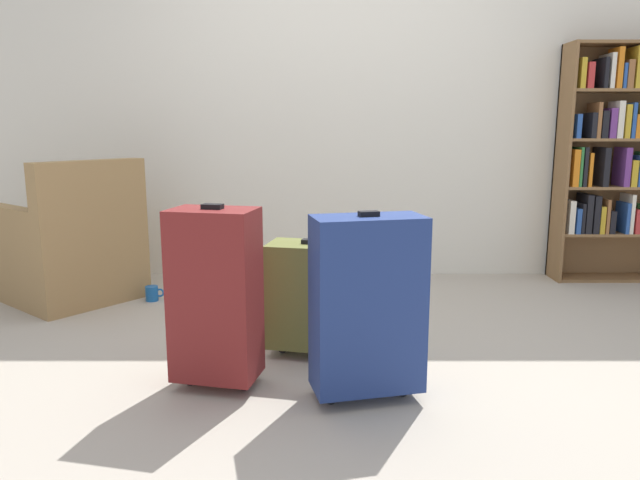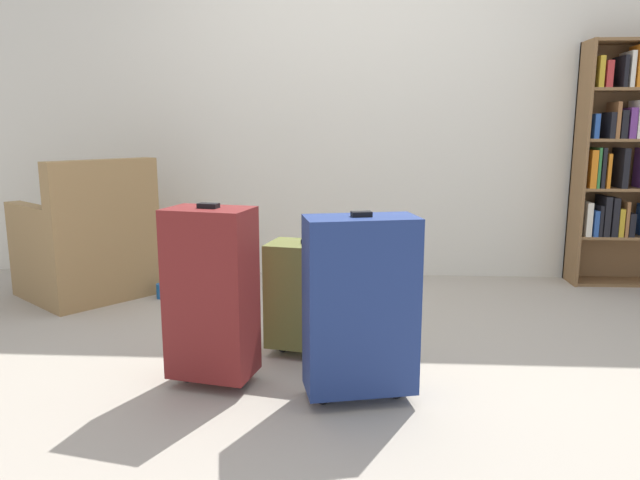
{
  "view_description": "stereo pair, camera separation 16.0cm",
  "coord_description": "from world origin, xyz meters",
  "px_view_note": "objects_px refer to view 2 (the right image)",
  "views": [
    {
      "loc": [
        -0.12,
        -2.73,
        1.1
      ],
      "look_at": [
        -0.13,
        0.12,
        0.55
      ],
      "focal_mm": 33.27,
      "sensor_mm": 36.0,
      "label": 1
    },
    {
      "loc": [
        0.04,
        -2.73,
        1.1
      ],
      "look_at": [
        -0.13,
        0.12,
        0.55
      ],
      "focal_mm": 33.27,
      "sensor_mm": 36.0,
      "label": 2
    }
  ],
  "objects_px": {
    "armchair": "(88,248)",
    "suitcase_navy_blue": "(360,305)",
    "suitcase_dark_red": "(211,293)",
    "suitcase_olive": "(311,295)",
    "mug": "(163,291)"
  },
  "relations": [
    {
      "from": "mug",
      "to": "suitcase_olive",
      "type": "height_order",
      "value": "suitcase_olive"
    },
    {
      "from": "suitcase_olive",
      "to": "suitcase_navy_blue",
      "type": "height_order",
      "value": "suitcase_navy_blue"
    },
    {
      "from": "armchair",
      "to": "suitcase_dark_red",
      "type": "distance_m",
      "value": 1.74
    },
    {
      "from": "armchair",
      "to": "mug",
      "type": "bearing_deg",
      "value": -4.91
    },
    {
      "from": "mug",
      "to": "suitcase_navy_blue",
      "type": "height_order",
      "value": "suitcase_navy_blue"
    },
    {
      "from": "suitcase_dark_red",
      "to": "suitcase_olive",
      "type": "bearing_deg",
      "value": 43.23
    },
    {
      "from": "suitcase_olive",
      "to": "suitcase_dark_red",
      "type": "height_order",
      "value": "suitcase_dark_red"
    },
    {
      "from": "armchair",
      "to": "suitcase_navy_blue",
      "type": "bearing_deg",
      "value": -39.07
    },
    {
      "from": "mug",
      "to": "suitcase_navy_blue",
      "type": "distance_m",
      "value": 1.91
    },
    {
      "from": "armchair",
      "to": "suitcase_navy_blue",
      "type": "xyz_separation_m",
      "value": [
        1.76,
        -1.43,
        0.09
      ]
    },
    {
      "from": "mug",
      "to": "suitcase_navy_blue",
      "type": "xyz_separation_m",
      "value": [
        1.26,
        -1.39,
        0.35
      ]
    },
    {
      "from": "suitcase_dark_red",
      "to": "mug",
      "type": "bearing_deg",
      "value": 116.61
    },
    {
      "from": "mug",
      "to": "suitcase_dark_red",
      "type": "distance_m",
      "value": 1.47
    },
    {
      "from": "mug",
      "to": "suitcase_olive",
      "type": "xyz_separation_m",
      "value": [
        1.03,
        -0.9,
        0.25
      ]
    },
    {
      "from": "suitcase_navy_blue",
      "to": "suitcase_olive",
      "type": "bearing_deg",
      "value": 115.34
    }
  ]
}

